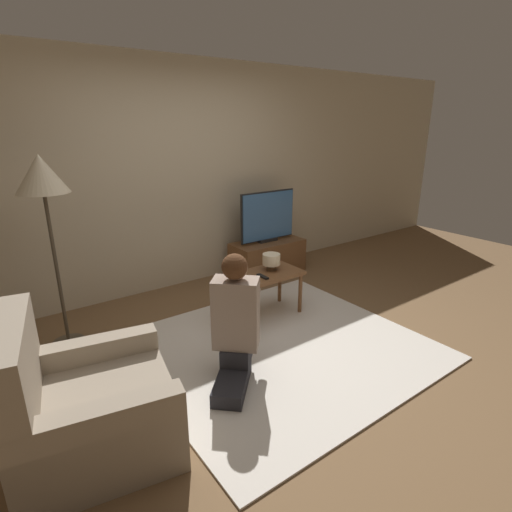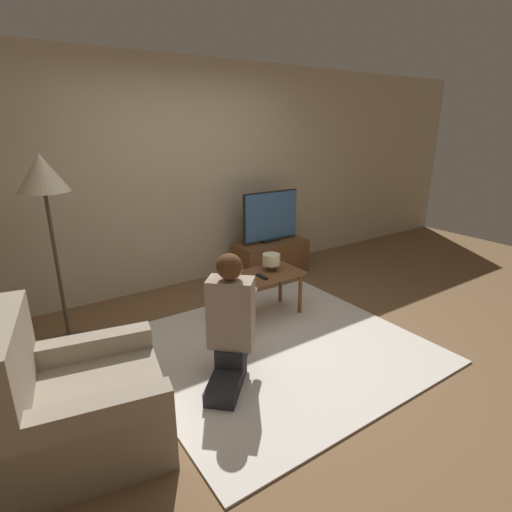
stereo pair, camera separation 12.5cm
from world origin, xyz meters
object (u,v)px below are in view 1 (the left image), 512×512
Objects in this scene: tv at (268,216)px; armchair at (88,409)px; floor_lamp at (43,185)px; table_lamp at (271,260)px; coffee_table at (262,280)px; person_kneeling at (235,320)px.

tv is 3.27m from armchair.
armchair is at bearing -96.45° from floor_lamp.
table_lamp is at bearing -57.10° from armchair.
coffee_table is 4.54× the size of table_lamp.
coffee_table is at bearing -166.74° from table_lamp.
person_kneeling is 5.55× the size of table_lamp.
person_kneeling is at bearing -133.65° from tv.
coffee_table is 0.22m from table_lamp.
coffee_table is 0.79× the size of armchair.
person_kneeling is (1.11, 0.08, 0.22)m from armchair.
table_lamp is (0.14, 0.03, 0.17)m from coffee_table.
tv is 2.67m from floor_lamp.
armchair is 5.71× the size of table_lamp.
table_lamp is at bearing -125.83° from tv.
coffee_table is 2.10m from floor_lamp.
table_lamp is at bearing 13.26° from coffee_table.
armchair is (-1.89, -0.79, -0.13)m from coffee_table.
person_kneeling is at bearing -74.76° from armchair.
table_lamp is (-0.68, -0.95, -0.19)m from tv.
table_lamp is (2.03, 0.82, 0.29)m from armchair.
tv is at bearing 54.17° from table_lamp.
armchair is at bearing -146.93° from tv.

